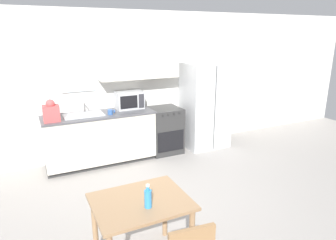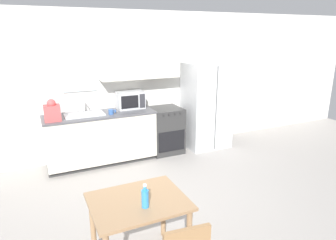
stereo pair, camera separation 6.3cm
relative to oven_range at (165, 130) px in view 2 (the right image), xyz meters
name	(u,v)px [view 2 (the right image)]	position (x,y,z in m)	size (l,w,h in m)	color
ground_plane	(161,205)	(-0.87, -1.78, -0.45)	(12.00, 12.00, 0.00)	gray
wall_back	(119,81)	(-0.81, 0.30, 0.99)	(12.00, 0.38, 2.70)	silver
kitchen_counter	(101,138)	(-1.27, -0.01, 0.02)	(1.92, 0.65, 0.93)	#333333
oven_range	(165,130)	(0.00, 0.00, 0.00)	(0.62, 0.62, 0.89)	#2D2D2D
refrigerator	(206,106)	(0.91, -0.05, 0.42)	(0.87, 0.74, 1.73)	silver
kitchen_sink	(84,114)	(-1.53, 0.00, 0.50)	(0.66, 0.39, 0.27)	#B7BABC
microwave	(130,100)	(-0.65, 0.12, 0.64)	(0.50, 0.31, 0.32)	#B7BABC
coffee_mug	(112,112)	(-1.09, -0.14, 0.53)	(0.13, 0.09, 0.09)	#335999
grocery_bag_0	(52,111)	(-2.05, -0.13, 0.64)	(0.25, 0.22, 0.35)	#D14C4C
dining_table	(139,211)	(-1.50, -2.67, 0.16)	(0.92, 0.74, 0.73)	#997551
drink_bottle	(145,198)	(-1.48, -2.81, 0.38)	(0.07, 0.07, 0.23)	#338CD8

